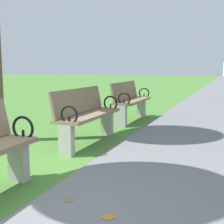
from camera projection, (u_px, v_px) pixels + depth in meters
name	position (u px, v px, depth m)	size (l,w,h in m)	color
ground_plane	(5.00, 220.00, 2.55)	(80.00, 80.00, 0.00)	#42722D
park_bench_2	(86.00, 114.00, 5.02)	(0.48, 1.60, 0.90)	#7A664C
park_bench_3	(130.00, 100.00, 7.14)	(0.47, 1.60, 0.90)	#7A664C
scattered_leaves	(111.00, 141.00, 5.22)	(4.65, 9.72, 0.02)	gold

